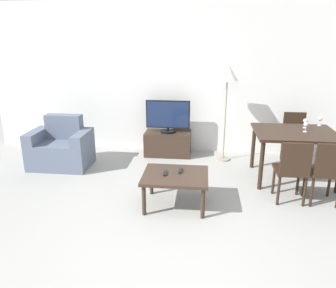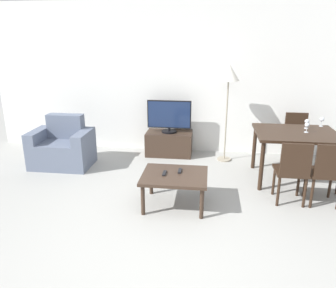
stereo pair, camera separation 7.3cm
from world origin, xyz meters
TOP-DOWN VIEW (x-y plane):
  - ground_plane at (0.00, 0.00)m, footprint 18.00×18.00m
  - wall_back at (0.00, 3.33)m, footprint 7.45×0.06m
  - armchair at (-2.04, 2.27)m, footprint 0.97×0.67m
  - tv_stand at (-0.33, 3.02)m, footprint 0.83×0.47m
  - tv at (-0.33, 3.02)m, footprint 0.79×0.28m
  - coffee_table at (-0.02, 1.11)m, footprint 0.82×0.68m
  - dining_table at (1.66, 2.12)m, footprint 1.17×0.95m
  - dining_chair_near at (1.46, 1.34)m, footprint 0.40×0.40m
  - dining_chair_far at (1.87, 2.90)m, footprint 0.40×0.40m
  - dining_chair_near_right at (1.87, 1.34)m, footprint 0.40×0.40m
  - floor_lamp at (0.68, 2.86)m, footprint 0.35×0.35m
  - remote_primary at (-0.15, 1.11)m, footprint 0.04×0.15m
  - remote_secondary at (0.03, 1.21)m, footprint 0.04×0.15m
  - wine_glass_left at (1.79, 2.12)m, footprint 0.07×0.07m
  - wine_glass_center at (2.12, 2.51)m, footprint 0.07×0.07m
  - wine_glass_right at (1.85, 2.35)m, footprint 0.07×0.07m

SIDE VIEW (x-z plane):
  - ground_plane at x=0.00m, z-range 0.00..0.00m
  - tv_stand at x=-0.33m, z-range 0.00..0.43m
  - armchair at x=-2.04m, z-range -0.11..0.72m
  - coffee_table at x=-0.02m, z-range 0.16..0.59m
  - remote_primary at x=-0.15m, z-range 0.43..0.45m
  - remote_secondary at x=0.03m, z-range 0.43..0.45m
  - dining_chair_near at x=1.46m, z-range 0.05..0.91m
  - dining_chair_far at x=1.87m, z-range 0.05..0.91m
  - dining_chair_near_right at x=1.87m, z-range 0.05..0.91m
  - dining_table at x=1.66m, z-range 0.29..1.04m
  - tv at x=-0.33m, z-range 0.43..1.02m
  - wine_glass_left at x=1.79m, z-range 0.78..0.93m
  - wine_glass_center at x=2.12m, z-range 0.78..0.93m
  - wine_glass_right at x=1.85m, z-range 0.78..0.93m
  - wall_back at x=0.00m, z-range 0.00..2.70m
  - floor_lamp at x=0.68m, z-range 0.62..2.29m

